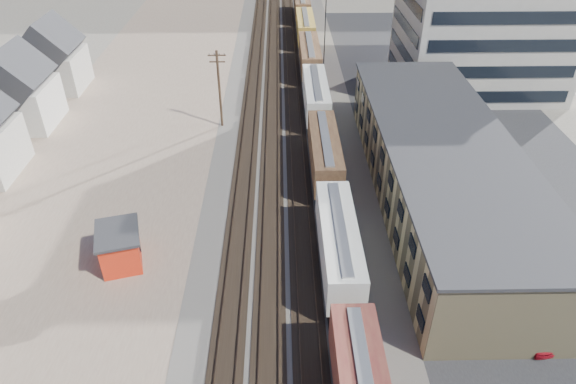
{
  "coord_description": "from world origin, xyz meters",
  "views": [
    {
      "loc": [
        -1.03,
        -18.13,
        30.48
      ],
      "look_at": [
        -0.31,
        22.13,
        3.0
      ],
      "focal_mm": 32.0,
      "sensor_mm": 36.0,
      "label": 1
    }
  ],
  "objects_px": {
    "maintenance_shed": "(120,247)",
    "parked_car_red": "(533,334)",
    "utility_pole_north": "(219,87)",
    "parked_car_blue": "(443,110)",
    "freight_train": "(320,121)"
  },
  "relations": [
    {
      "from": "freight_train",
      "to": "utility_pole_north",
      "type": "distance_m",
      "value": 13.3
    },
    {
      "from": "parked_car_red",
      "to": "maintenance_shed",
      "type": "bearing_deg",
      "value": 157.76
    },
    {
      "from": "freight_train",
      "to": "maintenance_shed",
      "type": "distance_m",
      "value": 28.69
    },
    {
      "from": "utility_pole_north",
      "to": "parked_car_red",
      "type": "xyz_separation_m",
      "value": [
        25.91,
        -35.26,
        -4.62
      ]
    },
    {
      "from": "freight_train",
      "to": "maintenance_shed",
      "type": "bearing_deg",
      "value": -130.65
    },
    {
      "from": "parked_car_blue",
      "to": "utility_pole_north",
      "type": "bearing_deg",
      "value": 141.13
    },
    {
      "from": "freight_train",
      "to": "maintenance_shed",
      "type": "xyz_separation_m",
      "value": [
        -18.68,
        -21.75,
        -1.05
      ]
    },
    {
      "from": "maintenance_shed",
      "to": "parked_car_red",
      "type": "xyz_separation_m",
      "value": [
        32.28,
        -9.11,
        -1.07
      ]
    },
    {
      "from": "utility_pole_north",
      "to": "parked_car_red",
      "type": "bearing_deg",
      "value": -53.7
    },
    {
      "from": "maintenance_shed",
      "to": "parked_car_blue",
      "type": "bearing_deg",
      "value": 38.94
    },
    {
      "from": "utility_pole_north",
      "to": "maintenance_shed",
      "type": "relative_size",
      "value": 1.84
    },
    {
      "from": "parked_car_red",
      "to": "parked_car_blue",
      "type": "relative_size",
      "value": 0.79
    },
    {
      "from": "freight_train",
      "to": "parked_car_blue",
      "type": "relative_size",
      "value": 23.98
    },
    {
      "from": "maintenance_shed",
      "to": "parked_car_red",
      "type": "relative_size",
      "value": 1.37
    },
    {
      "from": "freight_train",
      "to": "parked_car_blue",
      "type": "bearing_deg",
      "value": 22.88
    }
  ]
}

